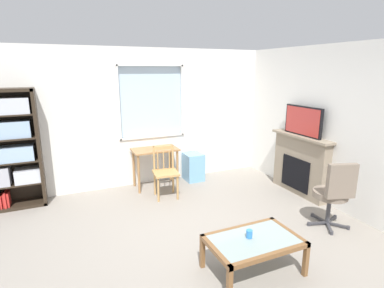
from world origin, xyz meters
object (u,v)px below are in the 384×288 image
object	(u,v)px
bookshelf	(8,147)
wooden_chair	(165,172)
tv	(303,121)
fireplace	(300,164)
plastic_drawer_unit	(193,167)
desk_under_window	(155,156)
office_chair	(334,192)
sippy_cup	(249,234)
coffee_table	(254,243)

from	to	relation	value
bookshelf	wooden_chair	size ratio (longest dim) A/B	2.15
bookshelf	wooden_chair	xyz separation A→B (m)	(2.39, -0.62, -0.55)
tv	fireplace	bearing A→B (deg)	0.00
tv	plastic_drawer_unit	bearing A→B (deg)	135.87
desk_under_window	office_chair	xyz separation A→B (m)	(1.81, -2.53, -0.07)
tv	sippy_cup	distance (m)	2.71
fireplace	coffee_table	distance (m)	2.58
desk_under_window	coffee_table	bearing A→B (deg)	-85.64
desk_under_window	fireplace	size ratio (longest dim) A/B	0.66
wooden_chair	coffee_table	bearing A→B (deg)	-85.16
fireplace	tv	xyz separation A→B (m)	(-0.02, -0.00, 0.80)
wooden_chair	bookshelf	bearing A→B (deg)	165.46
coffee_table	desk_under_window	bearing A→B (deg)	94.36
tv	desk_under_window	bearing A→B (deg)	149.07
plastic_drawer_unit	tv	size ratio (longest dim) A/B	0.67
plastic_drawer_unit	wooden_chair	bearing A→B (deg)	-144.70
fireplace	office_chair	distance (m)	1.27
wooden_chair	plastic_drawer_unit	distance (m)	0.99
desk_under_window	sippy_cup	xyz separation A→B (m)	(0.19, -2.84, -0.17)
plastic_drawer_unit	desk_under_window	bearing A→B (deg)	-176.49
desk_under_window	sippy_cup	size ratio (longest dim) A/B	9.46
bookshelf	wooden_chair	distance (m)	2.54
desk_under_window	sippy_cup	bearing A→B (deg)	-86.27
fireplace	sippy_cup	xyz separation A→B (m)	(-2.10, -1.48, -0.09)
plastic_drawer_unit	tv	xyz separation A→B (m)	(1.45, -1.41, 1.06)
bookshelf	tv	size ratio (longest dim) A/B	2.35
wooden_chair	fireplace	bearing A→B (deg)	-20.45
bookshelf	desk_under_window	xyz separation A→B (m)	(2.38, -0.11, -0.40)
bookshelf	wooden_chair	bearing A→B (deg)	-14.54
plastic_drawer_unit	fireplace	distance (m)	2.06
wooden_chair	plastic_drawer_unit	bearing A→B (deg)	35.30
bookshelf	desk_under_window	distance (m)	2.41
coffee_table	sippy_cup	bearing A→B (deg)	129.13
coffee_table	tv	bearing A→B (deg)	36.61
wooden_chair	tv	size ratio (longest dim) A/B	1.09
office_chair	bookshelf	bearing A→B (deg)	147.74
tv	office_chair	size ratio (longest dim) A/B	0.82
bookshelf	office_chair	xyz separation A→B (m)	(4.18, -2.64, -0.46)
plastic_drawer_unit	tv	distance (m)	2.29
bookshelf	sippy_cup	bearing A→B (deg)	-49.02
office_chair	sippy_cup	xyz separation A→B (m)	(-1.62, -0.31, -0.10)
coffee_table	sippy_cup	distance (m)	0.11
office_chair	sippy_cup	distance (m)	1.65
fireplace	tv	world-z (taller)	tv
coffee_table	sippy_cup	world-z (taller)	sippy_cup
wooden_chair	fireplace	distance (m)	2.42
plastic_drawer_unit	sippy_cup	bearing A→B (deg)	-102.31
tv	coffee_table	size ratio (longest dim) A/B	0.81
plastic_drawer_unit	office_chair	size ratio (longest dim) A/B	0.55
office_chair	fireplace	bearing A→B (deg)	67.75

